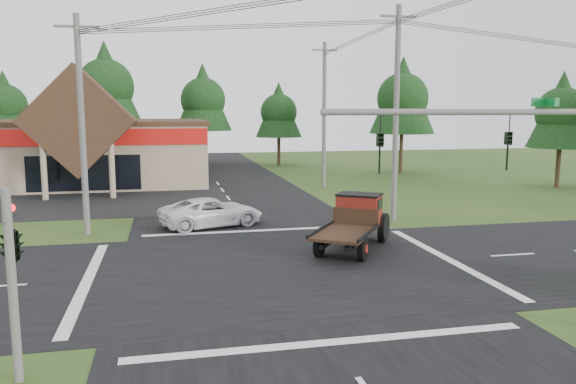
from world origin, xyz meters
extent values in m
plane|color=#284318|center=(0.00, 0.00, 0.00)|extent=(120.00, 120.00, 0.00)
cube|color=black|center=(0.00, 0.00, 0.01)|extent=(12.00, 120.00, 0.02)
cube|color=black|center=(0.00, 0.00, 0.01)|extent=(120.00, 12.00, 0.02)
cube|color=black|center=(-14.00, 19.00, 0.01)|extent=(28.00, 14.00, 0.02)
cube|color=tan|center=(-16.00, 30.00, 2.50)|extent=(30.00, 15.00, 5.00)
cube|color=#3B2218|center=(-16.00, 30.00, 5.05)|extent=(30.40, 15.40, 0.30)
cube|color=#3B2218|center=(-10.00, 21.50, 5.30)|extent=(7.78, 4.00, 7.78)
cylinder|color=tan|center=(-12.20, 19.80, 2.00)|extent=(0.40, 0.40, 4.00)
cylinder|color=tan|center=(-7.80, 19.80, 2.00)|extent=(0.40, 0.40, 4.00)
cube|color=black|center=(-10.00, 22.48, 1.50)|extent=(8.00, 0.08, 2.60)
cylinder|color=#595651|center=(3.50, -7.50, 6.00)|extent=(8.00, 0.16, 0.16)
imported|color=black|center=(4.50, -7.50, 5.00)|extent=(0.16, 0.20, 1.00)
imported|color=black|center=(1.00, -7.50, 5.00)|extent=(0.16, 0.20, 1.00)
cube|color=#0C6626|center=(5.50, -7.50, 6.25)|extent=(0.80, 0.04, 0.22)
cylinder|color=#595651|center=(-7.50, -7.50, 2.20)|extent=(0.20, 0.20, 4.40)
imported|color=black|center=(-7.50, -7.30, 3.70)|extent=(0.53, 2.48, 1.00)
sphere|color=#FF0C0C|center=(-7.50, -7.15, 3.90)|extent=(0.18, 0.18, 0.18)
cylinder|color=#595651|center=(-8.00, 8.00, 5.25)|extent=(0.30, 0.30, 10.50)
cube|color=#595651|center=(-8.00, 8.00, 9.90)|extent=(2.00, 0.12, 0.12)
cylinder|color=#595651|center=(8.00, 8.00, 5.75)|extent=(0.30, 0.30, 11.50)
cube|color=#595651|center=(8.00, 8.00, 10.90)|extent=(2.00, 0.12, 0.12)
cylinder|color=#595651|center=(8.00, 22.00, 5.60)|extent=(0.30, 0.30, 11.20)
cube|color=#595651|center=(8.00, 22.00, 10.60)|extent=(2.00, 0.12, 0.12)
cylinder|color=#332316|center=(-20.00, 42.00, 1.75)|extent=(0.36, 0.36, 3.50)
cone|color=black|center=(-20.00, 42.00, 6.80)|extent=(5.60, 5.60, 6.60)
sphere|color=black|center=(-20.00, 42.00, 6.50)|extent=(4.40, 4.40, 4.40)
cylinder|color=#332316|center=(-10.00, 41.00, 2.27)|extent=(0.36, 0.36, 4.55)
cone|color=black|center=(-10.00, 41.00, 8.84)|extent=(7.28, 7.28, 8.58)
sphere|color=black|center=(-10.00, 41.00, 8.45)|extent=(5.72, 5.72, 5.72)
cylinder|color=#332316|center=(0.00, 42.00, 1.92)|extent=(0.36, 0.36, 3.85)
cone|color=black|center=(0.00, 42.00, 7.48)|extent=(6.16, 6.16, 7.26)
sphere|color=black|center=(0.00, 42.00, 7.15)|extent=(4.84, 4.84, 4.84)
cylinder|color=#332316|center=(8.00, 40.00, 1.57)|extent=(0.36, 0.36, 3.15)
cone|color=black|center=(8.00, 40.00, 6.12)|extent=(5.04, 5.04, 5.94)
sphere|color=black|center=(8.00, 40.00, 5.85)|extent=(3.96, 3.96, 3.96)
cylinder|color=#332316|center=(18.00, 30.00, 1.92)|extent=(0.36, 0.36, 3.85)
cone|color=black|center=(18.00, 30.00, 7.48)|extent=(6.16, 6.16, 7.26)
sphere|color=black|center=(18.00, 30.00, 7.15)|extent=(4.84, 4.84, 4.84)
cylinder|color=#332316|center=(26.00, 18.00, 1.57)|extent=(0.36, 0.36, 3.15)
cone|color=black|center=(26.00, 18.00, 6.12)|extent=(5.04, 5.04, 5.94)
sphere|color=black|center=(26.00, 18.00, 5.85)|extent=(3.96, 3.96, 3.96)
imported|color=white|center=(-1.87, 8.73, 0.75)|extent=(5.91, 4.04, 1.50)
camera|label=1|loc=(-4.11, -20.39, 6.04)|focal=35.00mm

